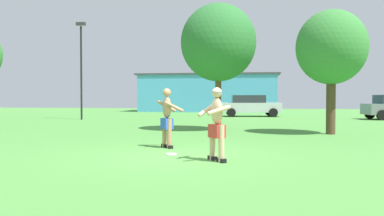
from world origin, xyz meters
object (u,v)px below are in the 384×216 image
tree_left_field (331,48)px  tree_behind_players (218,43)px  player_near (167,116)px  player_in_red (217,121)px  car_silver_mid_lot (250,105)px  frisbee (171,154)px  lamp_post (81,61)px

tree_left_field → tree_behind_players: 4.60m
player_near → player_in_red: size_ratio=1.01×
player_near → car_silver_mid_lot: bearing=82.8°
player_near → tree_behind_players: 6.72m
tree_left_field → player_near: bearing=-137.7°
player_in_red → tree_behind_players: bearing=94.3°
frisbee → tree_left_field: 8.68m
tree_behind_players → tree_left_field: bearing=-13.3°
player_near → frisbee: size_ratio=5.85×
car_silver_mid_lot → lamp_post: lamp_post is taller
frisbee → car_silver_mid_lot: (1.98, 19.89, 0.81)m
player_near → tree_left_field: size_ratio=0.35×
frisbee → car_silver_mid_lot: car_silver_mid_lot is taller
player_in_red → tree_left_field: 8.40m
player_in_red → tree_behind_players: 8.63m
frisbee → lamp_post: 17.05m
player_in_red → lamp_post: (-9.91, 15.03, 2.84)m
tree_behind_players → frisbee: bearing=-94.8°
player_in_red → lamp_post: 18.23m
player_in_red → lamp_post: lamp_post is taller
player_near → lamp_post: (-8.32, 12.90, 2.87)m
tree_left_field → player_in_red: bearing=-118.6°
frisbee → tree_left_field: size_ratio=0.06×
tree_behind_players → car_silver_mid_lot: bearing=83.8°
player_near → player_in_red: (1.58, -2.13, 0.02)m
player_in_red → car_silver_mid_lot: (0.77, 20.74, -0.09)m
frisbee → tree_left_field: (5.06, 6.22, 3.33)m
tree_left_field → tree_behind_players: (-4.45, 1.05, 0.43)m
lamp_post → frisbee: bearing=-58.5°
player_in_red → frisbee: player_in_red is taller
frisbee → lamp_post: (-8.69, 14.18, 3.75)m
player_in_red → frisbee: size_ratio=5.79×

